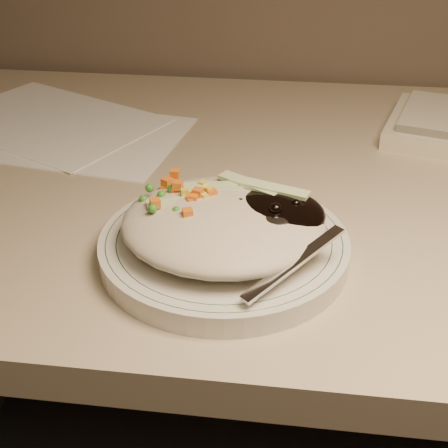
# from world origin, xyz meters

# --- Properties ---
(desk) EXTENTS (1.40, 0.70, 0.74)m
(desk) POSITION_xyz_m (0.00, 1.38, 0.54)
(desk) COLOR tan
(desk) RESTS_ON ground
(plate) EXTENTS (0.24, 0.24, 0.02)m
(plate) POSITION_xyz_m (-0.10, 1.19, 0.75)
(plate) COLOR silver
(plate) RESTS_ON desk
(plate_rim) EXTENTS (0.23, 0.23, 0.00)m
(plate_rim) POSITION_xyz_m (-0.10, 1.19, 0.76)
(plate_rim) COLOR #144723
(plate_rim) RESTS_ON plate
(meal) EXTENTS (0.21, 0.19, 0.05)m
(meal) POSITION_xyz_m (-0.09, 1.19, 0.78)
(meal) COLOR #B0A68F
(meal) RESTS_ON plate
(papers) EXTENTS (0.39, 0.33, 0.00)m
(papers) POSITION_xyz_m (-0.37, 1.48, 0.74)
(papers) COLOR white
(papers) RESTS_ON desk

